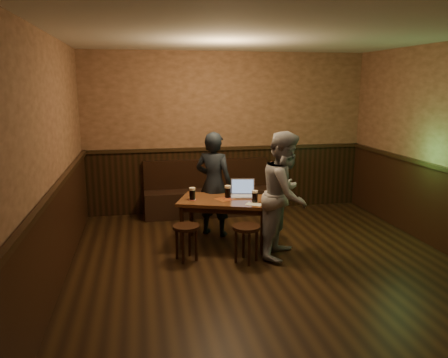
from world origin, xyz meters
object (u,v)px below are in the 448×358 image
pint_mid (228,192)px  laptop (243,192)px  stool_left (186,232)px  person_suit (214,184)px  pub_table (225,205)px  bench (208,197)px  pint_left (192,194)px  person_grey (285,195)px  pint_right (255,196)px  stool_right (246,233)px

pint_mid → laptop: 0.24m
stool_left → person_suit: (0.52, 0.92, 0.41)m
pub_table → person_suit: size_ratio=0.90×
bench → pint_left: size_ratio=12.62×
pint_mid → person_grey: (0.64, -0.61, 0.07)m
pint_mid → bench: bearing=92.2°
person_suit → person_grey: size_ratio=0.95×
pint_right → pint_left: bearing=160.0°
bench → pub_table: (-0.00, -1.54, 0.27)m
stool_right → pint_left: (-0.60, 0.73, 0.37)m
pint_right → person_suit: bearing=122.2°
laptop → pub_table: bearing=-146.7°
pub_table → person_grey: 0.91m
stool_right → pint_right: bearing=62.8°
bench → laptop: bearing=-78.6°
pint_mid → pint_right: (0.31, -0.31, -0.01)m
stool_right → person_grey: size_ratio=0.29×
pint_right → pub_table: bearing=147.4°
laptop → pint_left: bearing=-165.1°
pub_table → laptop: laptop is taller
stool_right → pint_mid: bearing=97.2°
stool_right → pint_left: 1.01m
bench → pub_table: 1.56m
stool_left → laptop: size_ratio=1.21×
pint_left → bench: bearing=73.1°
bench → pint_mid: (0.06, -1.46, 0.45)m
pint_mid → pint_right: pint_mid is taller
stool_left → laptop: (0.88, 0.57, 0.36)m
person_grey → bench: bearing=52.3°
pint_left → pint_mid: size_ratio=0.98×
stool_left → pint_right: bearing=12.6°
stool_left → person_grey: (1.29, -0.08, 0.46)m
pint_left → laptop: size_ratio=0.45×
bench → stool_right: bench is taller
pub_table → stool_right: size_ratio=2.92×
stool_right → pint_right: pint_right is taller
pub_table → pint_left: bearing=-168.1°
stool_left → person_grey: 1.37m
pint_left → pint_right: pint_left is taller
pub_table → stool_left: (-0.60, -0.45, -0.21)m
stool_left → stool_right: 0.78m
pub_table → person_suit: bearing=119.2°
stool_right → stool_left: bearing=164.3°
pub_table → pint_mid: size_ratio=7.94×
pub_table → stool_left: 0.78m
pint_left → pint_right: size_ratio=1.05×
bench → pint_mid: size_ratio=12.34×
pint_right → bench: bearing=101.7°
pint_right → pint_mid: bearing=134.9°
person_suit → pint_left: bearing=80.2°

